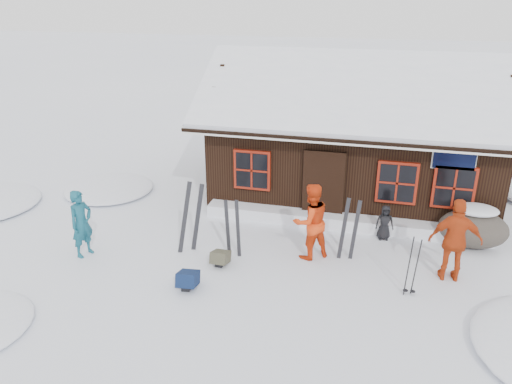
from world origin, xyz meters
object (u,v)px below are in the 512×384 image
skier_orange_left (311,221)px  backpack_olive (221,260)px  skier_crouched (385,222)px  ski_poles (412,267)px  skier_teal (82,223)px  skier_orange_right (455,241)px  boulder (473,227)px  ski_pair_left (191,218)px  backpack_blue (188,282)px

skier_orange_left → backpack_olive: skier_orange_left is taller
skier_orange_left → skier_crouched: 2.26m
ski_poles → skier_teal: bearing=-178.5°
skier_teal → skier_orange_right: skier_orange_right is taller
skier_crouched → boulder: (2.15, 0.20, 0.03)m
boulder → backpack_olive: boulder is taller
skier_orange_right → backpack_olive: (-5.15, -0.70, -0.83)m
skier_orange_left → backpack_olive: (-1.96, -0.91, -0.80)m
skier_orange_left → skier_orange_right: (3.19, -0.21, 0.02)m
ski_pair_left → skier_teal: bearing=-175.1°
boulder → backpack_blue: bearing=-149.8°
backpack_olive → skier_orange_right: bearing=8.1°
ski_poles → backpack_olive: (-4.26, 0.16, -0.52)m
ski_pair_left → boulder: bearing=3.4°
ski_pair_left → skier_crouched: bearing=8.6°
skier_orange_left → skier_orange_right: size_ratio=0.98×
ski_pair_left → ski_poles: 5.18m
ski_pair_left → skier_orange_left: bearing=-4.6°
boulder → ski_poles: 3.10m
ski_pair_left → ski_poles: ski_pair_left is taller
boulder → ski_pair_left: size_ratio=0.90×
backpack_blue → backpack_olive: (0.37, 1.10, -0.01)m
skier_orange_right → boulder: bearing=-115.0°
skier_orange_left → ski_pair_left: 2.87m
skier_teal → boulder: 9.61m
backpack_blue → skier_teal: bearing=159.1°
skier_teal → ski_pair_left: (2.47, 0.82, 0.05)m
skier_crouched → ski_pair_left: 4.93m
skier_crouched → boulder: boulder is taller
skier_orange_right → backpack_olive: size_ratio=3.86×
skier_orange_left → boulder: (3.87, 1.60, -0.44)m
skier_orange_right → ski_poles: (-0.89, -0.86, -0.31)m
skier_orange_right → skier_crouched: 2.24m
skier_teal → backpack_blue: skier_teal is taller
skier_orange_right → boulder: (0.68, 1.81, -0.46)m
ski_pair_left → ski_poles: bearing=-20.5°
skier_orange_left → skier_orange_right: skier_orange_right is taller
skier_crouched → backpack_blue: 5.30m
skier_orange_right → backpack_blue: skier_orange_right is taller
skier_orange_right → boulder: 1.99m
skier_teal → backpack_blue: (2.97, -0.74, -0.69)m
ski_pair_left → backpack_olive: bearing=-41.4°
skier_orange_right → ski_pair_left: 6.03m
skier_crouched → ski_pair_left: bearing=-166.5°
skier_teal → ski_pair_left: size_ratio=0.90×
skier_orange_left → ski_poles: (2.30, -1.07, -0.29)m
skier_orange_left → boulder: 4.21m
skier_orange_left → ski_pair_left: (-2.84, -0.45, -0.05)m
skier_crouched → backpack_olive: size_ratio=1.87×
ski_pair_left → backpack_olive: size_ratio=3.75×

